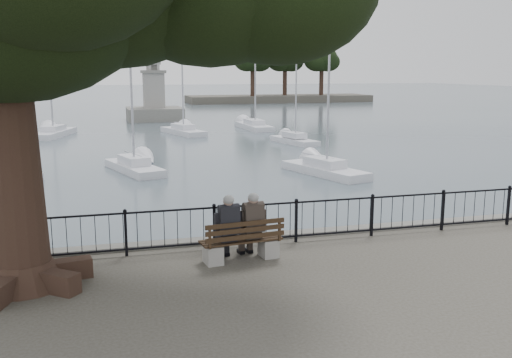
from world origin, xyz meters
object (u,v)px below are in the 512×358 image
object	(u,v)px
bench	(242,246)
person_left	(227,230)
person_right	(251,228)
lion_monument	(154,100)

from	to	relation	value
bench	person_left	bearing A→B (deg)	168.50
person_right	lion_monument	distance (m)	48.35
bench	person_left	size ratio (longest dim) A/B	1.23
bench	lion_monument	world-z (taller)	lion_monument
bench	lion_monument	xyz separation A→B (m)	(2.58, 48.42, 0.73)
person_left	person_right	size ratio (longest dim) A/B	1.00
person_left	person_right	world-z (taller)	same
person_left	person_right	distance (m)	0.56
person_left	lion_monument	world-z (taller)	lion_monument
person_left	person_right	bearing A→B (deg)	6.81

